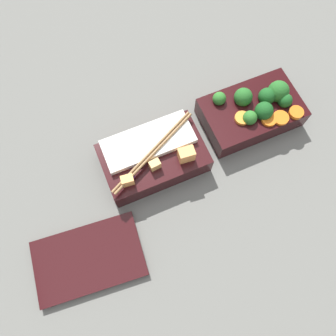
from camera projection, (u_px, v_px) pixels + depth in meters
name	position (u px, v px, depth m)	size (l,w,h in m)	color
ground_plane	(197.00, 146.00, 0.68)	(3.00, 3.00, 0.00)	slate
bento_tray_vegetable	(253.00, 110.00, 0.67)	(0.20, 0.13, 0.08)	black
bento_tray_rice	(154.00, 157.00, 0.64)	(0.20, 0.12, 0.08)	black
bento_lid	(89.00, 259.00, 0.59)	(0.19, 0.12, 0.01)	black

